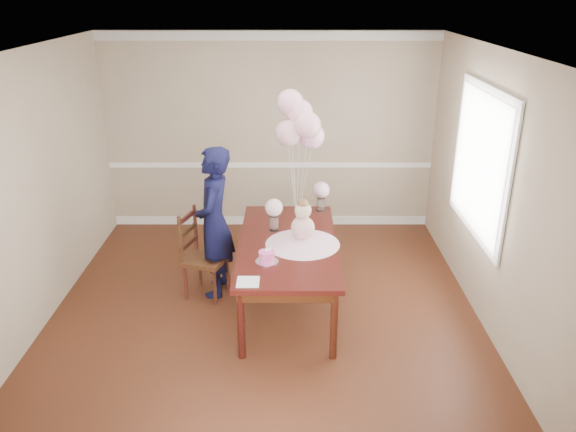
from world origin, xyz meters
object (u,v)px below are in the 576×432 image
at_px(dining_chair_seat, 206,259).
at_px(woman, 214,222).
at_px(dining_table_top, 288,244).
at_px(birthday_cake, 267,256).

height_order(dining_chair_seat, woman, woman).
bearing_deg(dining_chair_seat, dining_table_top, 3.34).
height_order(dining_table_top, dining_chair_seat, dining_table_top).
bearing_deg(birthday_cake, woman, 127.78).
xyz_separation_m(birthday_cake, dining_chair_seat, (-0.70, 0.69, -0.38)).
relative_size(dining_table_top, birthday_cake, 13.33).
distance_m(birthday_cake, woman, 0.97).
xyz_separation_m(dining_chair_seat, woman, (0.11, 0.08, 0.41)).
height_order(birthday_cake, woman, woman).
distance_m(dining_chair_seat, woman, 0.43).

